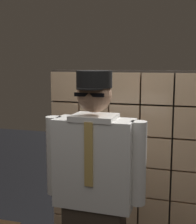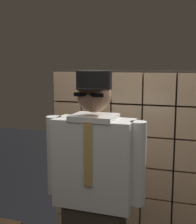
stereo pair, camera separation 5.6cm
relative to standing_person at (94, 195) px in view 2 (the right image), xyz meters
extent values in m
cube|color=#E0B78C|center=(-0.56, 0.86, -0.50)|extent=(0.28, 0.08, 0.28)
cube|color=#E0B78C|center=(-0.26, 0.86, -0.50)|extent=(0.28, 0.08, 0.28)
cube|color=#E0B78C|center=(0.03, 0.86, -0.50)|extent=(0.28, 0.08, 0.28)
cube|color=#E0B78C|center=(0.32, 0.86, -0.50)|extent=(0.28, 0.08, 0.28)
cube|color=#E0B78C|center=(0.61, 0.86, -0.50)|extent=(0.28, 0.08, 0.28)
cube|color=#E0B78C|center=(-0.56, 0.86, -0.20)|extent=(0.28, 0.08, 0.28)
cube|color=#E0B78C|center=(-0.26, 0.86, -0.20)|extent=(0.28, 0.08, 0.28)
cube|color=#E0B78C|center=(0.03, 0.86, -0.20)|extent=(0.28, 0.08, 0.28)
cube|color=#E0B78C|center=(0.32, 0.86, -0.20)|extent=(0.28, 0.08, 0.28)
cube|color=#E0B78C|center=(0.61, 0.86, -0.20)|extent=(0.28, 0.08, 0.28)
cube|color=#E0B78C|center=(-0.56, 0.86, 0.09)|extent=(0.28, 0.08, 0.28)
cube|color=#E0B78C|center=(-0.26, 0.86, 0.09)|extent=(0.28, 0.08, 0.28)
cube|color=#E0B78C|center=(0.03, 0.86, 0.09)|extent=(0.28, 0.08, 0.28)
cube|color=#E0B78C|center=(0.32, 0.86, 0.09)|extent=(0.28, 0.08, 0.28)
cube|color=#E0B78C|center=(0.61, 0.86, 0.09)|extent=(0.28, 0.08, 0.28)
cube|color=#E0B78C|center=(-0.56, 0.86, 0.38)|extent=(0.28, 0.08, 0.28)
cube|color=#E0B78C|center=(-0.26, 0.86, 0.38)|extent=(0.28, 0.08, 0.28)
cube|color=#E0B78C|center=(0.03, 0.86, 0.38)|extent=(0.28, 0.08, 0.28)
cube|color=#E0B78C|center=(0.32, 0.86, 0.38)|extent=(0.28, 0.08, 0.28)
cube|color=#E0B78C|center=(0.61, 0.86, 0.38)|extent=(0.28, 0.08, 0.28)
cube|color=#E0B78C|center=(-0.56, 0.86, 0.67)|extent=(0.28, 0.08, 0.28)
cube|color=#E0B78C|center=(-0.26, 0.86, 0.67)|extent=(0.28, 0.08, 0.28)
cube|color=#E0B78C|center=(0.03, 0.86, 0.67)|extent=(0.28, 0.08, 0.28)
cube|color=#E0B78C|center=(0.32, 0.86, 0.67)|extent=(0.28, 0.08, 0.28)
cube|color=#E0B78C|center=(0.61, 0.86, 0.67)|extent=(0.28, 0.08, 0.28)
cube|color=#38332D|center=(0.17, 0.91, -0.06)|extent=(1.78, 0.02, 1.78)
cube|color=silver|center=(0.00, 0.00, 0.23)|extent=(0.54, 0.24, 0.60)
cube|color=tan|center=(0.00, -0.12, 0.32)|extent=(0.06, 0.01, 0.42)
cube|color=silver|center=(0.00, 0.00, 0.54)|extent=(0.30, 0.25, 0.04)
sphere|color=#A87A5B|center=(0.00, 0.00, 0.69)|extent=(0.23, 0.23, 0.23)
ellipsoid|color=black|center=(0.00, -0.05, 0.65)|extent=(0.15, 0.08, 0.10)
cube|color=black|center=(0.00, -0.11, 0.70)|extent=(0.20, 0.01, 0.02)
cylinder|color=black|center=(0.00, -0.09, 0.74)|extent=(0.17, 0.17, 0.01)
cylinder|color=black|center=(0.00, 0.00, 0.80)|extent=(0.24, 0.24, 0.11)
cylinder|color=silver|center=(0.30, 0.00, 0.25)|extent=(0.11, 0.11, 0.56)
cylinder|color=silver|center=(-0.30, 0.00, 0.25)|extent=(0.11, 0.11, 0.56)
camera|label=1|loc=(0.61, -1.96, 0.90)|focal=50.46mm
camera|label=2|loc=(0.67, -1.95, 0.90)|focal=50.46mm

